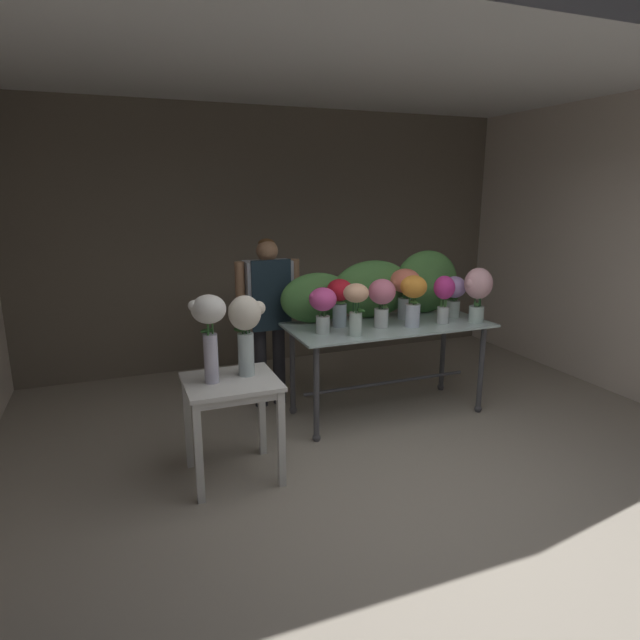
% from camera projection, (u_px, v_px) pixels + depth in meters
% --- Properties ---
extents(ground_plane, '(7.95, 7.95, 0.00)m').
position_uv_depth(ground_plane, '(333.00, 412.00, 5.01)').
color(ground_plane, '#9E9384').
extents(wall_back, '(5.95, 0.12, 2.96)m').
position_uv_depth(wall_back, '(275.00, 239.00, 6.29)').
color(wall_back, '#706656').
rests_on(wall_back, ground).
extents(wall_right, '(0.12, 3.73, 2.96)m').
position_uv_depth(wall_right, '(587.00, 244.00, 5.71)').
color(wall_right, beige).
rests_on(wall_right, ground).
extents(ceiling_slab, '(6.07, 3.73, 0.12)m').
position_uv_depth(ceiling_slab, '(335.00, 66.00, 4.29)').
color(ceiling_slab, silver).
rests_on(ceiling_slab, wall_back).
extents(display_table_glass, '(1.85, 0.82, 0.87)m').
position_uv_depth(display_table_glass, '(388.00, 339.00, 4.84)').
color(display_table_glass, '#ACC6C4').
rests_on(display_table_glass, ground).
extents(side_table_white, '(0.65, 0.59, 0.75)m').
position_uv_depth(side_table_white, '(231.00, 394.00, 3.75)').
color(side_table_white, white).
rests_on(side_table_white, ground).
extents(florist, '(0.62, 0.24, 1.62)m').
position_uv_depth(florist, '(269.00, 304.00, 4.96)').
color(florist, '#232328').
rests_on(florist, ground).
extents(foliage_backdrop, '(1.84, 0.31, 0.61)m').
position_uv_depth(foliage_backdrop, '(383.00, 288.00, 5.03)').
color(foliage_backdrop, '#477F3D').
rests_on(foliage_backdrop, display_table_glass).
extents(vase_rosy_anemones, '(0.24, 0.24, 0.43)m').
position_uv_depth(vase_rosy_anemones, '(382.00, 298.00, 4.63)').
color(vase_rosy_anemones, silver).
rests_on(vase_rosy_anemones, display_table_glass).
extents(vase_lilac_lilies, '(0.23, 0.23, 0.39)m').
position_uv_depth(vase_lilac_lilies, '(454.00, 293.00, 5.02)').
color(vase_lilac_lilies, silver).
rests_on(vase_lilac_lilies, display_table_glass).
extents(vase_fuchsia_snapdragons, '(0.24, 0.23, 0.39)m').
position_uv_depth(vase_fuchsia_snapdragons, '(323.00, 305.00, 4.43)').
color(vase_fuchsia_snapdragons, silver).
rests_on(vase_fuchsia_snapdragons, display_table_glass).
extents(vase_magenta_ranunculus, '(0.19, 0.19, 0.44)m').
position_uv_depth(vase_magenta_ranunculus, '(444.00, 294.00, 4.76)').
color(vase_magenta_ranunculus, silver).
rests_on(vase_magenta_ranunculus, display_table_glass).
extents(vase_sunset_freesia, '(0.25, 0.23, 0.46)m').
position_uv_depth(vase_sunset_freesia, '(413.00, 295.00, 4.64)').
color(vase_sunset_freesia, silver).
rests_on(vase_sunset_freesia, display_table_glass).
extents(vase_blush_stock, '(0.27, 0.25, 0.50)m').
position_uv_depth(vase_blush_stock, '(478.00, 289.00, 4.79)').
color(vase_blush_stock, silver).
rests_on(vase_blush_stock, display_table_glass).
extents(vase_crimson_peonies, '(0.25, 0.23, 0.43)m').
position_uv_depth(vase_crimson_peonies, '(340.00, 298.00, 4.66)').
color(vase_crimson_peonies, silver).
rests_on(vase_crimson_peonies, display_table_glass).
extents(vase_peach_tulips, '(0.21, 0.21, 0.44)m').
position_uv_depth(vase_peach_tulips, '(356.00, 303.00, 4.35)').
color(vase_peach_tulips, silver).
rests_on(vase_peach_tulips, display_table_glass).
extents(vase_coral_hydrangea, '(0.29, 0.28, 0.48)m').
position_uv_depth(vase_coral_hydrangea, '(405.00, 286.00, 4.92)').
color(vase_coral_hydrangea, silver).
rests_on(vase_coral_hydrangea, display_table_glass).
extents(vase_white_roses_tall, '(0.25, 0.24, 0.62)m').
position_uv_depth(vase_white_roses_tall, '(209.00, 324.00, 3.57)').
color(vase_white_roses_tall, silver).
rests_on(vase_white_roses_tall, side_table_white).
extents(vase_cream_lisianthus_tall, '(0.27, 0.23, 0.58)m').
position_uv_depth(vase_cream_lisianthus_tall, '(246.00, 325.00, 3.73)').
color(vase_cream_lisianthus_tall, silver).
rests_on(vase_cream_lisianthus_tall, side_table_white).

